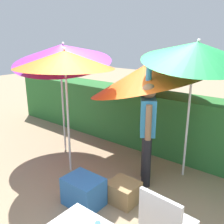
# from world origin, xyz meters

# --- Properties ---
(ground_plane) EXTENTS (24.00, 24.00, 0.00)m
(ground_plane) POSITION_xyz_m (0.00, 0.00, 0.00)
(ground_plane) COLOR #9E8466
(hedge_row) EXTENTS (8.00, 0.70, 1.18)m
(hedge_row) POSITION_xyz_m (0.00, 1.67, 0.59)
(hedge_row) COLOR #2D7033
(hedge_row) RESTS_ON ground_plane
(umbrella_rainbow) EXTENTS (1.57, 1.57, 2.10)m
(umbrella_rainbow) POSITION_xyz_m (-0.64, -0.07, 1.91)
(umbrella_rainbow) COLOR silver
(umbrella_rainbow) RESTS_ON ground_plane
(umbrella_orange) EXTENTS (1.66, 1.64, 2.40)m
(umbrella_orange) POSITION_xyz_m (0.99, 1.03, 2.04)
(umbrella_orange) COLOR silver
(umbrella_orange) RESTS_ON ground_plane
(umbrella_yellow) EXTENTS (1.89, 1.86, 2.38)m
(umbrella_yellow) POSITION_xyz_m (-1.29, 0.43, 1.95)
(umbrella_yellow) COLOR silver
(umbrella_yellow) RESTS_ON ground_plane
(umbrella_navy) EXTENTS (2.13, 2.10, 2.06)m
(umbrella_navy) POSITION_xyz_m (0.10, 1.13, 1.59)
(umbrella_navy) COLOR silver
(umbrella_navy) RESTS_ON ground_plane
(person_vendor) EXTENTS (0.38, 0.51, 1.88)m
(person_vendor) POSITION_xyz_m (0.56, 0.46, 0.93)
(person_vendor) COLOR black
(person_vendor) RESTS_ON ground_plane
(chair_plastic) EXTENTS (0.47, 0.47, 0.89)m
(chair_plastic) POSITION_xyz_m (1.54, -0.79, 0.51)
(chair_plastic) COLOR silver
(chair_plastic) RESTS_ON ground_plane
(cooler_box) EXTENTS (0.53, 0.40, 0.41)m
(cooler_box) POSITION_xyz_m (0.21, -0.59, 0.20)
(cooler_box) COLOR #2D6BB7
(cooler_box) RESTS_ON ground_plane
(crate_cardboard) EXTENTS (0.41, 0.37, 0.30)m
(crate_cardboard) POSITION_xyz_m (0.60, -0.19, 0.15)
(crate_cardboard) COLOR #9E7A4C
(crate_cardboard) RESTS_ON ground_plane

